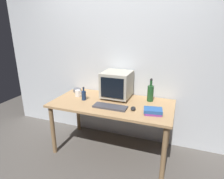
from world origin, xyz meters
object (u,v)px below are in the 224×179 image
object	(u,v)px
computer_mouse	(133,108)
cd_spindle	(77,90)
book_stack	(153,111)
mug	(78,93)
crt_monitor	(117,84)
keyboard	(110,107)
bottle_short	(84,95)
bottle_tall	(150,93)

from	to	relation	value
computer_mouse	cd_spindle	bearing A→B (deg)	151.84
book_stack	mug	xyz separation A→B (m)	(-1.09, 0.21, 0.01)
crt_monitor	keyboard	world-z (taller)	crt_monitor
bottle_short	mug	world-z (taller)	bottle_short
keyboard	mug	size ratio (longest dim) A/B	3.50
crt_monitor	bottle_short	bearing A→B (deg)	-149.12
crt_monitor	bottle_tall	size ratio (longest dim) A/B	1.25
mug	cd_spindle	world-z (taller)	mug
bottle_short	keyboard	bearing A→B (deg)	-16.17
keyboard	bottle_short	bearing A→B (deg)	163.79
bottle_tall	bottle_short	distance (m)	0.90
mug	cd_spindle	xyz separation A→B (m)	(-0.12, 0.18, -0.02)
computer_mouse	mug	distance (m)	0.88
bottle_tall	bottle_short	bearing A→B (deg)	-162.42
crt_monitor	keyboard	distance (m)	0.41
bottle_tall	mug	size ratio (longest dim) A/B	2.61
crt_monitor	mug	size ratio (longest dim) A/B	3.27
keyboard	computer_mouse	world-z (taller)	computer_mouse
crt_monitor	cd_spindle	size ratio (longest dim) A/B	3.27
computer_mouse	bottle_tall	xyz separation A→B (m)	(0.14, 0.36, 0.10)
computer_mouse	mug	xyz separation A→B (m)	(-0.86, 0.19, 0.03)
crt_monitor	mug	world-z (taller)	crt_monitor
book_stack	mug	world-z (taller)	mug
keyboard	cd_spindle	world-z (taller)	cd_spindle
crt_monitor	mug	xyz separation A→B (m)	(-0.54, -0.14, -0.15)
crt_monitor	book_stack	world-z (taller)	crt_monitor
crt_monitor	computer_mouse	distance (m)	0.49
cd_spindle	bottle_short	bearing A→B (deg)	-45.87
mug	crt_monitor	bearing A→B (deg)	14.45
book_stack	cd_spindle	size ratio (longest dim) A/B	1.91
crt_monitor	cd_spindle	xyz separation A→B (m)	(-0.66, 0.04, -0.17)
crt_monitor	bottle_short	xyz separation A→B (m)	(-0.40, -0.24, -0.12)
crt_monitor	cd_spindle	distance (m)	0.68
book_stack	bottle_short	bearing A→B (deg)	173.16
crt_monitor	bottle_tall	xyz separation A→B (m)	(0.46, 0.03, -0.08)
mug	book_stack	bearing A→B (deg)	-10.92
book_stack	keyboard	bearing A→B (deg)	-178.81
bottle_tall	keyboard	bearing A→B (deg)	-136.96
computer_mouse	book_stack	size ratio (longest dim) A/B	0.44
bottle_short	book_stack	xyz separation A→B (m)	(0.95, -0.11, -0.04)
cd_spindle	crt_monitor	bearing A→B (deg)	-3.25
keyboard	book_stack	bearing A→B (deg)	1.16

